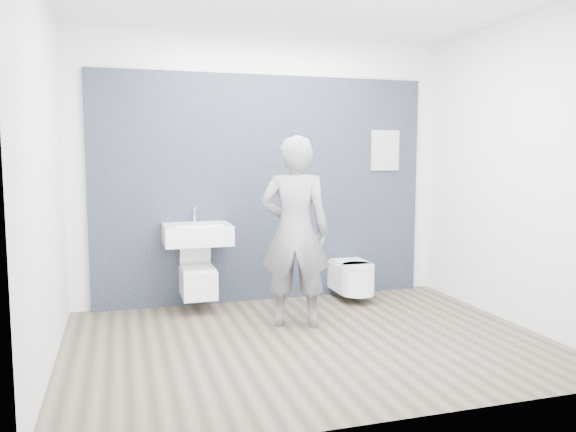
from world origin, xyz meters
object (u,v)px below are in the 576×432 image
object	(u,v)px
washbasin	(197,234)
toilet_rounded	(353,277)
toilet_square	(198,280)
visitor	(295,232)

from	to	relation	value
washbasin	toilet_rounded	distance (m)	1.74
toilet_square	toilet_rounded	size ratio (longest dim) A/B	1.06
toilet_rounded	visitor	xyz separation A→B (m)	(-0.87, -0.67, 0.61)
toilet_rounded	washbasin	bearing A→B (deg)	177.97
toilet_rounded	visitor	bearing A→B (deg)	-142.29
washbasin	visitor	xyz separation A→B (m)	(0.79, -0.73, 0.08)
washbasin	visitor	distance (m)	1.08
washbasin	toilet_rounded	bearing A→B (deg)	-2.03
toilet_square	toilet_rounded	distance (m)	1.66
toilet_square	toilet_rounded	bearing A→B (deg)	-2.46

